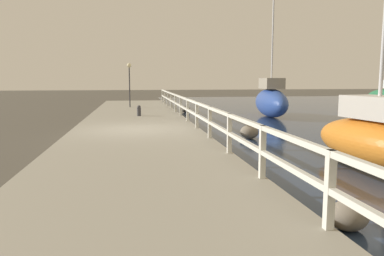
# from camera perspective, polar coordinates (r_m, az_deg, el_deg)

# --- Properties ---
(ground_plane) EXTENTS (120.00, 120.00, 0.00)m
(ground_plane) POSITION_cam_1_polar(r_m,az_deg,el_deg) (13.35, -8.44, -1.66)
(ground_plane) COLOR #4C473D
(dock_walkway) EXTENTS (4.52, 36.00, 0.34)m
(dock_walkway) POSITION_cam_1_polar(r_m,az_deg,el_deg) (13.32, -8.46, -0.93)
(dock_walkway) COLOR gray
(dock_walkway) RESTS_ON ground
(railing) EXTENTS (0.10, 32.50, 0.95)m
(railing) POSITION_cam_1_polar(r_m,az_deg,el_deg) (13.41, 0.75, 2.70)
(railing) COLOR silver
(railing) RESTS_ON dock_walkway
(boulder_mid_strip) EXTENTS (0.56, 0.50, 0.42)m
(boulder_mid_strip) POSITION_cam_1_polar(r_m,az_deg,el_deg) (5.77, 22.73, -12.21)
(boulder_mid_strip) COLOR slate
(boulder_mid_strip) RESTS_ON ground
(boulder_near_dock) EXTENTS (0.55, 0.49, 0.41)m
(boulder_near_dock) POSITION_cam_1_polar(r_m,az_deg,el_deg) (23.57, -0.99, 2.87)
(boulder_near_dock) COLOR #666056
(boulder_near_dock) RESTS_ON ground
(boulder_far_strip) EXTENTS (0.65, 0.59, 0.49)m
(boulder_far_strip) POSITION_cam_1_polar(r_m,az_deg,el_deg) (13.34, 8.74, -0.61)
(boulder_far_strip) COLOR slate
(boulder_far_strip) RESTS_ON ground
(mooring_bollard) EXTENTS (0.19, 0.19, 0.51)m
(mooring_bollard) POSITION_cam_1_polar(r_m,az_deg,el_deg) (18.11, -8.08, 2.64)
(mooring_bollard) COLOR #333338
(mooring_bollard) RESTS_ON dock_walkway
(dock_lamp) EXTENTS (0.28, 0.28, 2.74)m
(dock_lamp) POSITION_cam_1_polar(r_m,az_deg,el_deg) (23.82, -9.54, 8.22)
(dock_lamp) COLOR #2D2D33
(dock_lamp) RESTS_ON dock_walkway
(sailboat_blue) EXTENTS (2.05, 5.19, 8.02)m
(sailboat_blue) POSITION_cam_1_polar(r_m,az_deg,el_deg) (21.27, 11.94, 4.11)
(sailboat_blue) COLOR #2D4C9E
(sailboat_blue) RESTS_ON water_surface
(sailboat_orange) EXTENTS (1.89, 4.08, 7.36)m
(sailboat_orange) POSITION_cam_1_polar(r_m,az_deg,el_deg) (9.89, 26.39, -1.36)
(sailboat_orange) COLOR orange
(sailboat_orange) RESTS_ON water_surface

